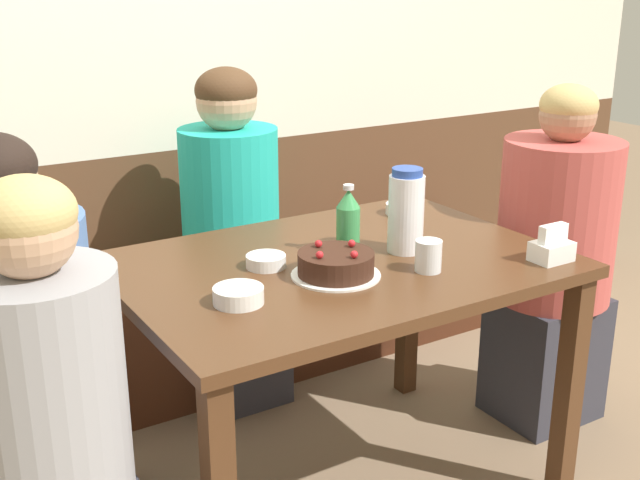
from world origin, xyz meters
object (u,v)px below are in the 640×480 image
object	(u,v)px
bowl_rice_small	(266,261)
person_dark_striped	(55,463)
bowl_side_dish	(238,295)
napkin_holder	(552,248)
glass_water_tall	(428,256)
bench_seat	(219,326)
person_teal_shirt	(554,259)
person_grey_tee	(19,384)
soju_bottle	(348,221)
bowl_soup_white	(402,209)
water_pitcher	(406,211)
birthday_cake	(336,265)
person_pale_blue_shirt	(233,244)

from	to	relation	value
bowl_rice_small	person_dark_striped	xyz separation A→B (m)	(-0.67, -0.32, -0.22)
bowl_side_dish	person_dark_striped	xyz separation A→B (m)	(-0.49, -0.13, -0.22)
napkin_holder	glass_water_tall	size ratio (longest dim) A/B	1.28
glass_water_tall	person_dark_striped	size ratio (longest dim) A/B	0.07
bench_seat	person_teal_shirt	bearing A→B (deg)	-44.04
person_grey_tee	person_dark_striped	size ratio (longest dim) A/B	1.03
soju_bottle	bowl_rice_small	xyz separation A→B (m)	(-0.26, 0.02, -0.08)
napkin_holder	person_teal_shirt	xyz separation A→B (m)	(0.37, 0.31, -0.20)
bowl_soup_white	person_grey_tee	world-z (taller)	person_grey_tee
water_pitcher	birthday_cake	bearing A→B (deg)	-167.12
soju_bottle	glass_water_tall	world-z (taller)	soju_bottle
birthday_cake	person_teal_shirt	size ratio (longest dim) A/B	0.20
water_pitcher	person_grey_tee	xyz separation A→B (m)	(-1.07, 0.08, -0.28)
person_teal_shirt	glass_water_tall	bearing A→B (deg)	14.97
bowl_rice_small	person_dark_striped	distance (m)	0.77
person_teal_shirt	bowl_soup_white	bearing A→B (deg)	-31.73
person_grey_tee	person_dark_striped	xyz separation A→B (m)	(-0.00, -0.30, -0.04)
soju_bottle	napkin_holder	distance (m)	0.57
bench_seat	person_dark_striped	xyz separation A→B (m)	(-0.87, -1.09, 0.33)
bowl_side_dish	bowl_rice_small	bearing A→B (deg)	46.69
soju_bottle	bowl_rice_small	bearing A→B (deg)	175.94
birthday_cake	bowl_side_dish	world-z (taller)	birthday_cake
glass_water_tall	napkin_holder	bearing A→B (deg)	-19.08
bowl_rice_small	glass_water_tall	distance (m)	0.44
soju_bottle	person_pale_blue_shirt	world-z (taller)	person_pale_blue_shirt
birthday_cake	soju_bottle	size ratio (longest dim) A/B	1.19
glass_water_tall	bowl_rice_small	bearing A→B (deg)	144.18
bench_seat	person_grey_tee	bearing A→B (deg)	-137.89
bowl_soup_white	glass_water_tall	xyz separation A→B (m)	(-0.27, -0.46, 0.03)
bench_seat	water_pitcher	bearing A→B (deg)	-76.81
bench_seat	bowl_side_dish	distance (m)	1.17
bowl_side_dish	person_teal_shirt	xyz separation A→B (m)	(1.24, 0.12, -0.18)
water_pitcher	person_grey_tee	bearing A→B (deg)	175.56
person_teal_shirt	person_grey_tee	world-z (taller)	person_grey_tee
glass_water_tall	bench_seat	bearing A→B (deg)	98.65
glass_water_tall	person_pale_blue_shirt	size ratio (longest dim) A/B	0.07
bowl_side_dish	person_grey_tee	distance (m)	0.55
person_teal_shirt	napkin_holder	bearing A→B (deg)	39.85
soju_bottle	person_grey_tee	size ratio (longest dim) A/B	0.17
person_pale_blue_shirt	person_grey_tee	distance (m)	1.08
bowl_soup_white	bowl_rice_small	bearing A→B (deg)	-161.65
birthday_cake	bowl_side_dish	size ratio (longest dim) A/B	1.92
water_pitcher	person_grey_tee	distance (m)	1.11
bench_seat	person_pale_blue_shirt	xyz separation A→B (m)	(0.00, -0.14, 0.37)
bowl_soup_white	person_teal_shirt	size ratio (longest dim) A/B	0.09
bench_seat	birthday_cake	xyz separation A→B (m)	(-0.07, -0.93, 0.56)
birthday_cake	water_pitcher	size ratio (longest dim) A/B	0.97
bowl_soup_white	bowl_side_dish	world-z (taller)	bowl_side_dish
soju_bottle	water_pitcher	bearing A→B (deg)	-27.66
napkin_holder	birthday_cake	bearing A→B (deg)	159.32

